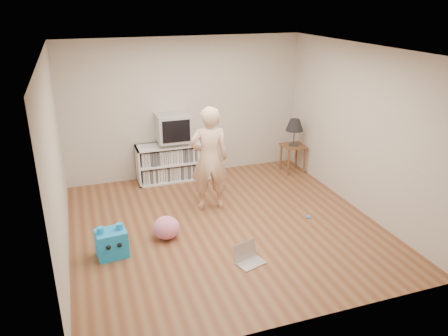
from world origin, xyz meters
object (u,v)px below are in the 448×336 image
at_px(media_unit, 174,162).
at_px(side_table, 293,152).
at_px(dvd_deck, 174,142).
at_px(plush_blue, 112,243).
at_px(crt_tv, 173,128).
at_px(person, 209,159).
at_px(plush_pink, 166,228).
at_px(laptop, 248,257).
at_px(table_lamp, 295,126).

bearing_deg(media_unit, side_table, -9.58).
relative_size(dvd_deck, plush_blue, 0.99).
distance_m(crt_tv, person, 1.39).
distance_m(dvd_deck, crt_tv, 0.29).
height_order(media_unit, plush_pink, media_unit).
distance_m(media_unit, laptop, 3.07).
distance_m(media_unit, plush_blue, 2.71).
bearing_deg(plush_blue, plush_pink, 9.26).
bearing_deg(laptop, dvd_deck, 77.67).
xyz_separation_m(media_unit, crt_tv, (0.00, -0.02, 0.67)).
xyz_separation_m(crt_tv, table_lamp, (2.28, -0.37, -0.08)).
xyz_separation_m(laptop, plush_blue, (-1.66, 0.72, 0.13)).
distance_m(laptop, plush_blue, 1.82).
bearing_deg(dvd_deck, plush_pink, -106.37).
bearing_deg(side_table, crt_tv, 170.88).
bearing_deg(crt_tv, person, -78.73).
bearing_deg(side_table, laptop, -127.13).
bearing_deg(plush_blue, media_unit, 52.52).
height_order(person, plush_blue, person).
height_order(dvd_deck, plush_blue, dvd_deck).
bearing_deg(crt_tv, side_table, -9.12).
bearing_deg(dvd_deck, table_lamp, -9.20).
xyz_separation_m(person, plush_blue, (-1.66, -0.95, -0.66)).
height_order(side_table, table_lamp, table_lamp).
height_order(media_unit, crt_tv, crt_tv).
bearing_deg(person, plush_blue, 38.47).
relative_size(media_unit, plush_pink, 3.63).
distance_m(crt_tv, laptop, 3.18).
bearing_deg(side_table, table_lamp, 0.00).
height_order(dvd_deck, plush_pink, dvd_deck).
bearing_deg(media_unit, plush_blue, -120.95).
distance_m(crt_tv, plush_pink, 2.33).
distance_m(plush_blue, plush_pink, 0.81).
distance_m(crt_tv, side_table, 2.39).
bearing_deg(table_lamp, plush_blue, -152.22).
relative_size(media_unit, side_table, 2.55).
bearing_deg(crt_tv, table_lamp, -9.12).
bearing_deg(person, plush_pink, 48.33).
relative_size(person, laptop, 3.98).
bearing_deg(plush_pink, person, 39.65).
height_order(side_table, plush_pink, side_table).
xyz_separation_m(dvd_deck, table_lamp, (2.28, -0.37, 0.21)).
relative_size(media_unit, person, 0.82).
xyz_separation_m(side_table, plush_pink, (-2.90, -1.72, -0.25)).
distance_m(media_unit, dvd_deck, 0.39).
bearing_deg(laptop, media_unit, 77.65).
bearing_deg(person, laptop, 98.72).
bearing_deg(plush_pink, laptop, -46.86).
xyz_separation_m(dvd_deck, side_table, (2.28, -0.37, -0.32)).
relative_size(dvd_deck, laptop, 1.05).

